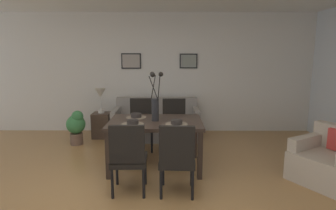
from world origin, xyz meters
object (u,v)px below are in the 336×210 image
Objects in this scene: framed_picture_left at (131,61)px; dining_chair_far_left at (177,156)px; bowl_near_left at (133,122)px; bowl_far_left at (176,122)px; framed_picture_center at (188,61)px; centerpiece_vase at (155,102)px; dining_chair_near_left at (128,155)px; sofa at (156,124)px; dining_chair_far_right at (174,122)px; table_lamp at (101,95)px; dining_chair_near_right at (141,121)px; armchair at (330,162)px; dining_table at (155,126)px; potted_plant at (76,126)px; side_table at (102,125)px; bowl_near_right at (136,115)px.

dining_chair_far_left is at bearing -72.67° from framed_picture_left.
bowl_near_left is at bearing -82.38° from framed_picture_left.
framed_picture_center reaches higher than bowl_far_left.
centerpiece_vase is 0.45m from bowl_far_left.
sofa is at bearing 84.74° from dining_chair_near_left.
dining_chair_far_right reaches higher than sofa.
table_lamp is (-1.51, 2.49, 0.38)m from dining_chair_far_left.
dining_chair_near_left is 2.40× the size of framed_picture_center.
framed_picture_left reaches higher than dining_chair_near_left.
dining_chair_near_right is 0.53× the size of sofa.
armchair is at bearing -40.39° from framed_picture_left.
dining_table is at bearing -124.65° from centerpiece_vase.
sofa is 1.49m from framed_picture_left.
centerpiece_vase is at bearing 109.03° from dining_chair_far_left.
potted_plant is (-1.28, 0.21, -0.14)m from dining_chair_near_right.
framed_picture_left is 1.82m from potted_plant.
bowl_near_left is (-0.61, -1.09, 0.27)m from dining_chair_far_right.
dining_chair_near_left is at bearing -69.68° from table_lamp.
centerpiece_vase reaches higher than dining_chair_far_left.
side_table is 0.78× the size of potted_plant.
bowl_far_left is at bearing -67.90° from framed_picture_left.
centerpiece_vase is (-0.31, 0.89, 0.51)m from dining_chair_far_left.
centerpiece_vase reaches higher than bowl_near_right.
dining_chair_far_right reaches higher than side_table.
framed_picture_center is at bearing 15.37° from table_lamp.
armchair is (2.73, -0.27, -0.49)m from bowl_near_left.
dining_chair_far_left is at bearing -96.05° from framed_picture_center.
centerpiece_vase is at bearing -71.42° from dining_chair_near_right.
sofa is at bearing 82.16° from bowl_near_left.
dining_chair_near_left is at bearing -88.74° from bowl_near_right.
centerpiece_vase is (0.29, 0.87, 0.51)m from dining_chair_near_left.
centerpiece_vase is at bearing 168.53° from armchair.
framed_picture_center reaches higher than armchair.
dining_table is at bearing -35.26° from potted_plant.
table_lamp is at bearing 150.05° from armchair.
dining_chair_near_right is 5.41× the size of bowl_near_right.
framed_picture_center reaches higher than dining_chair_far_right.
bowl_near_right reaches higher than armchair.
armchair is (2.12, -1.36, -0.23)m from dining_chair_far_right.
bowl_far_left is (0.62, -1.12, 0.27)m from dining_chair_near_right.
dining_chair_far_left is at bearing -47.25° from bowl_near_left.
dining_table is 1.52× the size of dining_chair_far_left.
centerpiece_vase is 2.57m from armchair.
armchair is 1.65× the size of potted_plant.
armchair is at bearing -14.45° from bowl_near_right.
dining_table is 3.28× the size of framed_picture_left.
bowl_near_right is at bearing -100.21° from sofa.
table_lamp is 1.19× the size of framed_picture_left.
side_table is 0.47× the size of armchair.
bowl_far_left is 1.94m from sofa.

